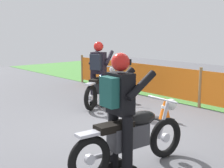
# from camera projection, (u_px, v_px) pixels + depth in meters

# --- Properties ---
(ground) EXTENTS (24.00, 24.00, 0.02)m
(ground) POSITION_uv_depth(u_px,v_px,m) (121.00, 130.00, 6.24)
(ground) COLOR #5B5B60
(barrier_fence) EXTENTS (10.43, 0.08, 1.05)m
(barrier_fence) POSITION_uv_depth(u_px,v_px,m) (200.00, 87.00, 7.93)
(barrier_fence) COLOR olive
(barrier_fence) RESTS_ON ground
(motorcycle_lead) EXTENTS (0.60, 2.04, 0.97)m
(motorcycle_lead) POSITION_uv_depth(u_px,v_px,m) (132.00, 137.00, 4.42)
(motorcycle_lead) COLOR black
(motorcycle_lead) RESTS_ON ground
(motorcycle_trailing) EXTENTS (1.09, 1.87, 0.98)m
(motorcycle_trailing) POSITION_uv_depth(u_px,v_px,m) (102.00, 87.00, 8.32)
(motorcycle_trailing) COLOR black
(motorcycle_trailing) RESTS_ON ground
(rider_lead) EXTENTS (0.58, 0.70, 1.69)m
(rider_lead) POSITION_uv_depth(u_px,v_px,m) (120.00, 107.00, 4.21)
(rider_lead) COLOR black
(rider_lead) RESTS_ON ground
(rider_trailing) EXTENTS (0.70, 0.79, 1.69)m
(rider_trailing) POSITION_uv_depth(u_px,v_px,m) (99.00, 70.00, 8.03)
(rider_trailing) COLOR black
(rider_trailing) RESTS_ON ground
(traffic_cone) EXTENTS (0.32, 0.32, 0.53)m
(traffic_cone) POSITION_uv_depth(u_px,v_px,m) (165.00, 109.00, 6.86)
(traffic_cone) COLOR black
(traffic_cone) RESTS_ON ground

